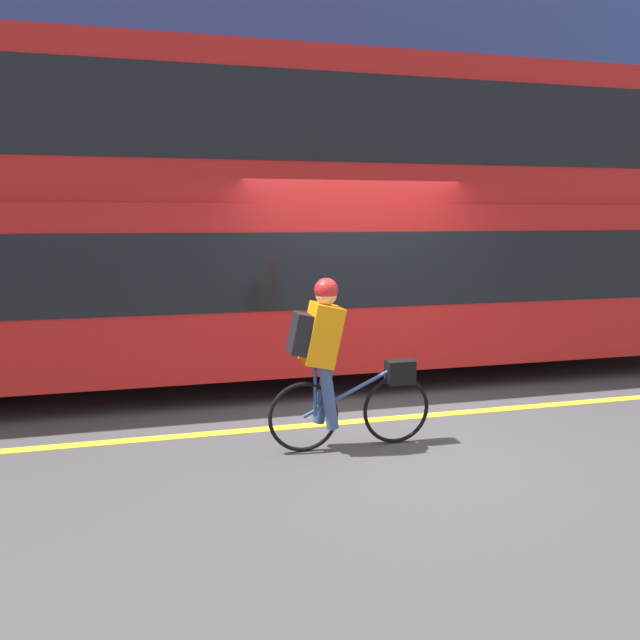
{
  "coord_description": "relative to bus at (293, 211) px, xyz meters",
  "views": [
    {
      "loc": [
        -2.14,
        -5.63,
        2.1
      ],
      "look_at": [
        -0.48,
        0.79,
        1.0
      ],
      "focal_mm": 35.0,
      "sensor_mm": 36.0,
      "label": 1
    }
  ],
  "objects": [
    {
      "name": "ground_plane",
      "position": [
        0.46,
        -2.23,
        -2.17
      ],
      "size": [
        80.0,
        80.0,
        0.0
      ],
      "primitive_type": "plane",
      "color": "#424244"
    },
    {
      "name": "road_center_line",
      "position": [
        0.46,
        -1.94,
        -2.17
      ],
      "size": [
        50.0,
        0.14,
        0.01
      ],
      "primitive_type": "cube",
      "color": "yellow",
      "rests_on": "ground_plane"
    },
    {
      "name": "sidewalk_curb",
      "position": [
        0.46,
        2.92,
        -2.1
      ],
      "size": [
        60.0,
        2.42,
        0.14
      ],
      "color": "gray",
      "rests_on": "ground_plane"
    },
    {
      "name": "building_facade",
      "position": [
        0.46,
        4.28,
        1.88
      ],
      "size": [
        60.0,
        0.3,
        8.11
      ],
      "color": "#33478C",
      "rests_on": "ground_plane"
    },
    {
      "name": "bus",
      "position": [
        0.0,
        0.0,
        0.0
      ],
      "size": [
        11.73,
        2.42,
        3.91
      ],
      "color": "black",
      "rests_on": "ground_plane"
    },
    {
      "name": "cyclist_on_bike",
      "position": [
        -0.2,
        -2.62,
        -1.32
      ],
      "size": [
        1.54,
        0.32,
        1.57
      ],
      "color": "black",
      "rests_on": "ground_plane"
    },
    {
      "name": "trash_bin",
      "position": [
        -2.3,
        2.8,
        -1.57
      ],
      "size": [
        0.44,
        0.44,
        0.91
      ],
      "color": "#262628",
      "rests_on": "sidewalk_curb"
    },
    {
      "name": "street_sign_post",
      "position": [
        4.89,
        2.79,
        -0.6
      ],
      "size": [
        0.36,
        0.09,
        2.55
      ],
      "color": "#59595B",
      "rests_on": "sidewalk_curb"
    }
  ]
}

